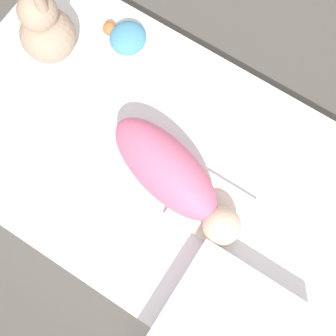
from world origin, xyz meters
name	(u,v)px	position (x,y,z in m)	size (l,w,h in m)	color
ground_plane	(169,179)	(0.00, 0.00, 0.00)	(12.00, 12.00, 0.00)	#514C47
bed_mattress	(169,174)	(0.00, 0.00, 0.06)	(1.51, 0.83, 0.12)	white
burp_cloth	(211,208)	(-0.17, 0.04, 0.13)	(0.21, 0.19, 0.02)	white
swaddled_baby	(173,175)	(-0.03, 0.03, 0.20)	(0.48, 0.26, 0.16)	pink
pillow	(227,330)	(-0.38, 0.31, 0.17)	(0.35, 0.35, 0.09)	white
bunny_plush	(45,29)	(0.54, -0.14, 0.25)	(0.17, 0.17, 0.36)	tan
turtle_plush	(126,37)	(0.35, -0.29, 0.16)	(0.16, 0.12, 0.07)	#4C99C6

